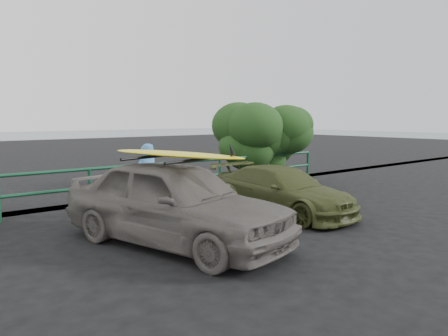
# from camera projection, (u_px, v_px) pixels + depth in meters

# --- Properties ---
(ground) EXTENTS (80.00, 80.00, 0.00)m
(ground) POSITION_uv_depth(u_px,v_px,m) (267.00, 251.00, 7.31)
(ground) COLOR black
(guardrail) EXTENTS (14.00, 0.08, 1.04)m
(guardrail) POSITION_uv_depth(u_px,v_px,m) (128.00, 185.00, 11.10)
(guardrail) COLOR #124029
(guardrail) RESTS_ON ground
(shrub_right) EXTENTS (3.20, 2.40, 2.44)m
(shrub_right) POSITION_uv_depth(u_px,v_px,m) (257.00, 148.00, 14.54)
(shrub_right) COLOR #204418
(shrub_right) RESTS_ON ground
(sedan) EXTENTS (2.81, 4.72, 1.51)m
(sedan) POSITION_uv_depth(u_px,v_px,m) (175.00, 202.00, 7.63)
(sedan) COLOR #5F5954
(sedan) RESTS_ON ground
(olive_vehicle) EXTENTS (1.57, 3.78, 1.09)m
(olive_vehicle) POSITION_uv_depth(u_px,v_px,m) (282.00, 191.00, 10.08)
(olive_vehicle) COLOR #404920
(olive_vehicle) RESTS_ON ground
(man) EXTENTS (0.64, 0.46, 1.65)m
(man) POSITION_uv_depth(u_px,v_px,m) (147.00, 180.00, 9.84)
(man) COLOR #4183C5
(man) RESTS_ON ground
(roof_rack) EXTENTS (1.73, 1.40, 0.05)m
(roof_rack) POSITION_uv_depth(u_px,v_px,m) (175.00, 158.00, 7.54)
(roof_rack) COLOR black
(roof_rack) RESTS_ON sedan
(surfboard) EXTENTS (1.31, 3.00, 0.09)m
(surfboard) POSITION_uv_depth(u_px,v_px,m) (174.00, 154.00, 7.53)
(surfboard) COLOR yellow
(surfboard) RESTS_ON roof_rack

